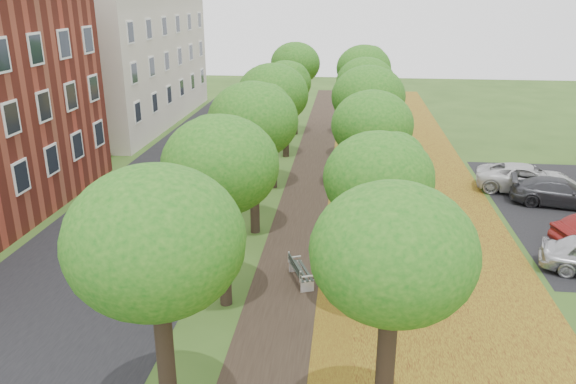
# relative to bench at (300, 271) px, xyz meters

# --- Properties ---
(street_asphalt) EXTENTS (8.00, 70.00, 0.01)m
(street_asphalt) POSITION_rel_bench_xyz_m (-7.60, 7.22, -0.42)
(street_asphalt) COLOR black
(street_asphalt) RESTS_ON ground
(footpath) EXTENTS (3.20, 70.00, 0.01)m
(footpath) POSITION_rel_bench_xyz_m (-0.10, 7.22, -0.42)
(footpath) COLOR black
(footpath) RESTS_ON ground
(leaf_verge) EXTENTS (7.50, 70.00, 0.01)m
(leaf_verge) POSITION_rel_bench_xyz_m (4.90, 7.22, -0.42)
(leaf_verge) COLOR olive
(leaf_verge) RESTS_ON ground
(tree_row_west) EXTENTS (3.46, 33.46, 6.22)m
(tree_row_west) POSITION_rel_bench_xyz_m (-2.30, 7.22, 4.28)
(tree_row_west) COLOR black
(tree_row_west) RESTS_ON ground
(tree_row_east) EXTENTS (3.46, 33.46, 6.22)m
(tree_row_east) POSITION_rel_bench_xyz_m (2.50, 7.22, 4.28)
(tree_row_east) COLOR black
(tree_row_east) RESTS_ON ground
(building_cream) EXTENTS (10.30, 20.30, 10.40)m
(building_cream) POSITION_rel_bench_xyz_m (-17.10, 25.22, 4.79)
(building_cream) COLOR beige
(building_cream) RESTS_ON ground
(bench) EXTENTS (1.06, 1.77, 0.81)m
(bench) POSITION_rel_bench_xyz_m (0.00, 0.00, 0.00)
(bench) COLOR #252F29
(bench) RESTS_ON ground
(car_grey) EXTENTS (4.79, 2.71, 1.31)m
(car_grey) POSITION_rel_bench_xyz_m (11.89, 9.05, 0.23)
(car_grey) COLOR #35363A
(car_grey) RESTS_ON ground
(car_white) EXTENTS (5.41, 3.31, 1.40)m
(car_white) POSITION_rel_bench_xyz_m (10.90, 10.96, 0.28)
(car_white) COLOR silver
(car_white) RESTS_ON ground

